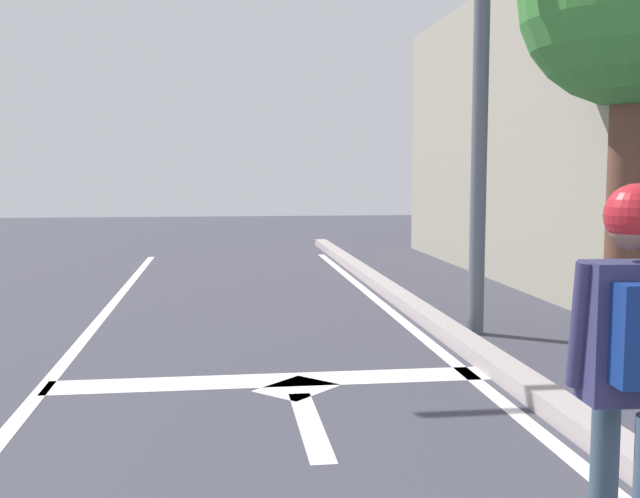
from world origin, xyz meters
TOP-DOWN VIEW (x-y plane):
  - lane_line_center at (-0.66, 6.00)m, footprint 0.12×20.00m
  - lane_line_curbside at (2.70, 6.00)m, footprint 0.12×20.00m
  - stop_bar at (1.10, 6.80)m, footprint 3.51×0.40m
  - lane_arrow_stem at (1.27, 5.71)m, footprint 0.16×1.40m
  - lane_arrow_head at (1.27, 6.56)m, footprint 0.71×0.71m
  - curb_strip at (2.95, 6.00)m, footprint 0.24×24.00m
  - skater at (2.19, 3.43)m, footprint 0.43×0.59m

SIDE VIEW (x-z plane):
  - lane_line_center at x=-0.66m, z-range 0.00..0.01m
  - lane_line_curbside at x=2.70m, z-range 0.00..0.01m
  - stop_bar at x=1.10m, z-range 0.00..0.01m
  - lane_arrow_stem at x=1.27m, z-range 0.00..0.01m
  - lane_arrow_head at x=1.27m, z-range 0.00..0.01m
  - curb_strip at x=2.95m, z-range 0.00..0.14m
  - skater at x=2.19m, z-range 0.26..1.79m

